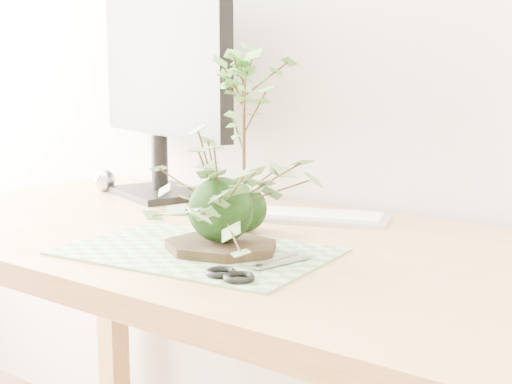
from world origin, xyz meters
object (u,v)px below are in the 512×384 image
(desk, at_px, (267,291))
(maple_kokedama, at_px, (244,96))
(keyboard, at_px, (290,215))
(ivy_kokedama, at_px, (221,179))
(monitor, at_px, (161,67))

(desk, height_order, maple_kokedama, maple_kokedama)
(keyboard, bearing_deg, ivy_kokedama, -96.73)
(desk, distance_m, maple_kokedama, 0.34)
(desk, relative_size, monitor, 2.90)
(ivy_kokedama, xyz_separation_m, keyboard, (-0.07, 0.29, -0.11))
(maple_kokedama, xyz_separation_m, monitor, (-0.38, 0.18, 0.05))
(desk, distance_m, ivy_kokedama, 0.24)
(ivy_kokedama, distance_m, keyboard, 0.32)
(desk, distance_m, keyboard, 0.21)
(monitor, bearing_deg, ivy_kokedama, -16.22)
(maple_kokedama, distance_m, monitor, 0.43)
(maple_kokedama, xyz_separation_m, keyboard, (-0.00, 0.14, -0.23))
(maple_kokedama, height_order, monitor, monitor)
(keyboard, bearing_deg, desk, -87.40)
(ivy_kokedama, bearing_deg, maple_kokedama, 115.95)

